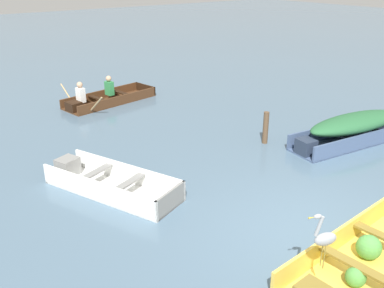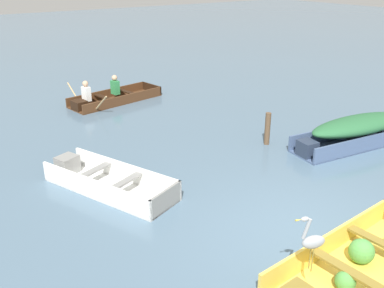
{
  "view_description": "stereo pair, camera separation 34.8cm",
  "coord_description": "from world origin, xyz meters",
  "px_view_note": "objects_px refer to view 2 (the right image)",
  "views": [
    {
      "loc": [
        -5.15,
        -3.42,
        4.1
      ],
      "look_at": [
        0.28,
        3.78,
        0.35
      ],
      "focal_mm": 40.0,
      "sensor_mm": 36.0,
      "label": 1
    },
    {
      "loc": [
        -4.87,
        -3.62,
        4.1
      ],
      "look_at": [
        0.28,
        3.78,
        0.35
      ],
      "focal_mm": 40.0,
      "sensor_mm": 36.0,
      "label": 2
    }
  ],
  "objects_px": {
    "dinghy_yellow_foreground": "(361,267)",
    "skiff_white_near_moored": "(105,181)",
    "skiff_slate_blue_mid_moored": "(358,129)",
    "rowboat_dark_varnish_with_crew": "(111,98)",
    "mooring_post": "(267,129)",
    "heron_on_dinghy": "(312,240)"
  },
  "relations": [
    {
      "from": "dinghy_yellow_foreground",
      "to": "heron_on_dinghy",
      "type": "bearing_deg",
      "value": 169.47
    },
    {
      "from": "rowboat_dark_varnish_with_crew",
      "to": "mooring_post",
      "type": "bearing_deg",
      "value": -72.68
    },
    {
      "from": "skiff_white_near_moored",
      "to": "rowboat_dark_varnish_with_crew",
      "type": "relative_size",
      "value": 0.93
    },
    {
      "from": "dinghy_yellow_foreground",
      "to": "skiff_white_near_moored",
      "type": "xyz_separation_m",
      "value": [
        -1.9,
        4.52,
        -0.0
      ]
    },
    {
      "from": "heron_on_dinghy",
      "to": "mooring_post",
      "type": "xyz_separation_m",
      "value": [
        3.3,
        4.18,
        -0.47
      ]
    },
    {
      "from": "skiff_slate_blue_mid_moored",
      "to": "rowboat_dark_varnish_with_crew",
      "type": "height_order",
      "value": "rowboat_dark_varnish_with_crew"
    },
    {
      "from": "mooring_post",
      "to": "skiff_slate_blue_mid_moored",
      "type": "bearing_deg",
      "value": -36.48
    },
    {
      "from": "skiff_slate_blue_mid_moored",
      "to": "mooring_post",
      "type": "distance_m",
      "value": 2.2
    },
    {
      "from": "rowboat_dark_varnish_with_crew",
      "to": "mooring_post",
      "type": "height_order",
      "value": "rowboat_dark_varnish_with_crew"
    },
    {
      "from": "skiff_slate_blue_mid_moored",
      "to": "skiff_white_near_moored",
      "type": "bearing_deg",
      "value": 166.25
    },
    {
      "from": "rowboat_dark_varnish_with_crew",
      "to": "mooring_post",
      "type": "distance_m",
      "value": 5.71
    },
    {
      "from": "dinghy_yellow_foreground",
      "to": "skiff_slate_blue_mid_moored",
      "type": "distance_m",
      "value": 5.14
    },
    {
      "from": "skiff_white_near_moored",
      "to": "mooring_post",
      "type": "height_order",
      "value": "mooring_post"
    },
    {
      "from": "dinghy_yellow_foreground",
      "to": "skiff_white_near_moored",
      "type": "height_order",
      "value": "same"
    },
    {
      "from": "dinghy_yellow_foreground",
      "to": "skiff_slate_blue_mid_moored",
      "type": "height_order",
      "value": "skiff_slate_blue_mid_moored"
    },
    {
      "from": "dinghy_yellow_foreground",
      "to": "mooring_post",
      "type": "distance_m",
      "value": 4.96
    },
    {
      "from": "rowboat_dark_varnish_with_crew",
      "to": "mooring_post",
      "type": "relative_size",
      "value": 3.9
    },
    {
      "from": "heron_on_dinghy",
      "to": "mooring_post",
      "type": "relative_size",
      "value": 1.03
    },
    {
      "from": "skiff_slate_blue_mid_moored",
      "to": "mooring_post",
      "type": "height_order",
      "value": "mooring_post"
    },
    {
      "from": "dinghy_yellow_foreground",
      "to": "skiff_slate_blue_mid_moored",
      "type": "bearing_deg",
      "value": 36.39
    },
    {
      "from": "skiff_white_near_moored",
      "to": "heron_on_dinghy",
      "type": "relative_size",
      "value": 3.52
    },
    {
      "from": "skiff_white_near_moored",
      "to": "mooring_post",
      "type": "relative_size",
      "value": 3.63
    }
  ]
}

